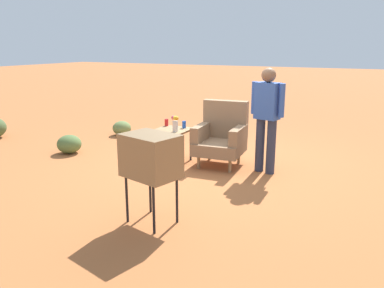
% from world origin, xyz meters
% --- Properties ---
extents(ground_plane, '(60.00, 60.00, 0.00)m').
position_xyz_m(ground_plane, '(0.00, 0.00, 0.00)').
color(ground_plane, '#AD6033').
extents(armchair, '(0.84, 0.84, 1.06)m').
position_xyz_m(armchair, '(0.04, 0.08, 0.50)').
color(armchair, '#937047').
rests_on(armchair, ground).
extents(side_table, '(0.56, 0.56, 0.58)m').
position_xyz_m(side_table, '(-0.74, -0.17, 0.50)').
color(side_table, black).
rests_on(side_table, ground).
extents(tv_on_stand, '(0.69, 0.57, 1.03)m').
position_xyz_m(tv_on_stand, '(0.21, -2.34, 0.78)').
color(tv_on_stand, black).
rests_on(tv_on_stand, ground).
extents(person_standing, '(0.55, 0.30, 1.64)m').
position_xyz_m(person_standing, '(0.83, 0.00, 0.94)').
color(person_standing, '#2D3347').
rests_on(person_standing, ground).
extents(soda_can_red, '(0.07, 0.07, 0.12)m').
position_xyz_m(soda_can_red, '(-0.98, 0.02, 0.64)').
color(soda_can_red, red).
rests_on(soda_can_red, side_table).
extents(soda_can_blue, '(0.07, 0.07, 0.12)m').
position_xyz_m(soda_can_blue, '(-0.62, -0.01, 0.64)').
color(soda_can_blue, blue).
rests_on(soda_can_blue, side_table).
extents(flower_vase, '(0.15, 0.10, 0.27)m').
position_xyz_m(flower_vase, '(-0.61, -0.33, 0.73)').
color(flower_vase, silver).
rests_on(flower_vase, side_table).
extents(shrub_near, '(0.45, 0.45, 0.35)m').
position_xyz_m(shrub_near, '(-2.75, -0.56, 0.17)').
color(shrub_near, '#516B38').
rests_on(shrub_near, ground).
extents(shrub_mid, '(0.41, 0.41, 0.32)m').
position_xyz_m(shrub_mid, '(-2.78, 1.10, 0.16)').
color(shrub_mid, olive).
rests_on(shrub_mid, ground).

